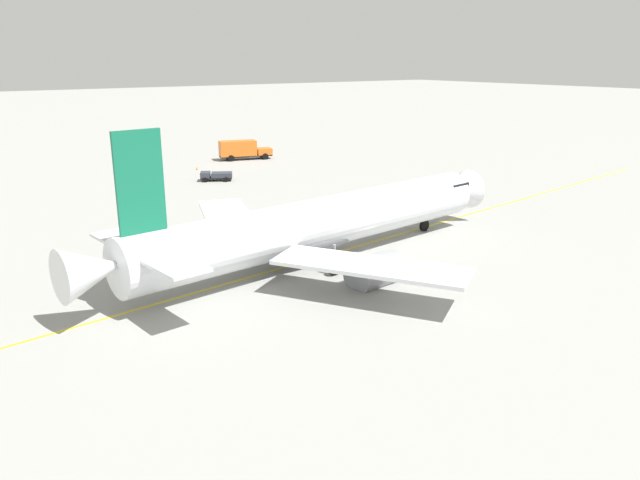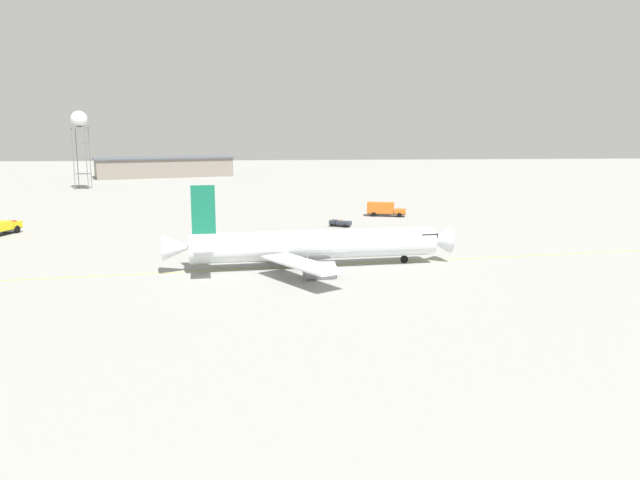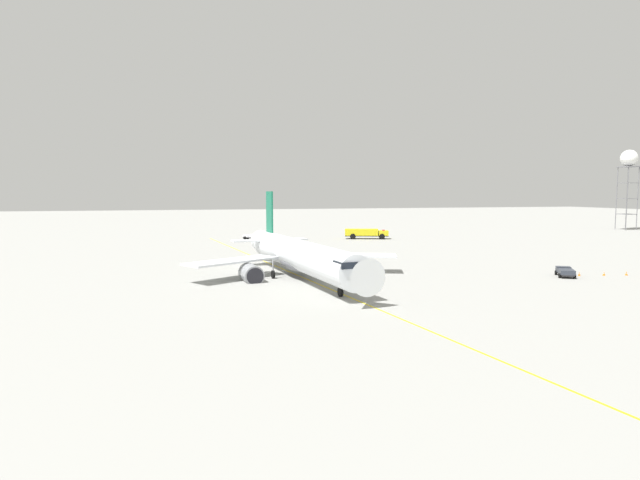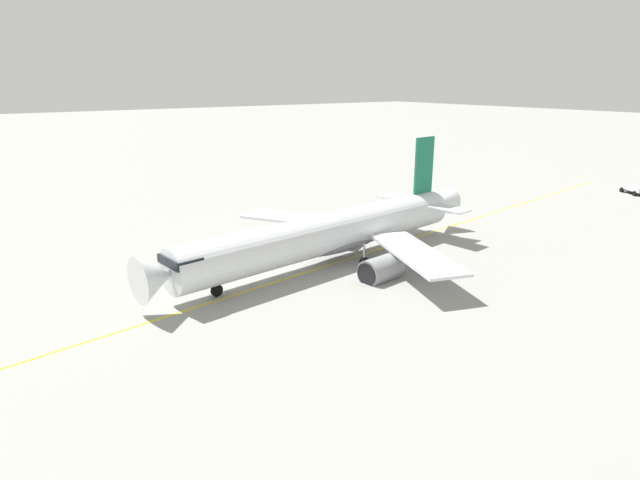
% 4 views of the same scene
% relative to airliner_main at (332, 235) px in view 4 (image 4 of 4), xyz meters
% --- Properties ---
extents(ground_plane, '(600.00, 600.00, 0.00)m').
position_rel_airliner_main_xyz_m(ground_plane, '(-0.41, -3.72, -2.94)').
color(ground_plane, gray).
extents(airliner_main, '(31.16, 41.11, 12.18)m').
position_rel_airliner_main_xyz_m(airliner_main, '(0.00, 0.00, 0.00)').
color(airliner_main, silver).
rests_on(airliner_main, ground_plane).
extents(pushback_tug_truck, '(4.96, 3.93, 1.30)m').
position_rel_airliner_main_xyz_m(pushback_tug_truck, '(2.36, 61.08, -2.14)').
color(pushback_tug_truck, '#232326').
rests_on(pushback_tug_truck, ground_plane).
extents(taxiway_centreline, '(16.23, 130.51, 0.01)m').
position_rel_airliner_main_xyz_m(taxiway_centreline, '(0.34, 2.05, -2.94)').
color(taxiway_centreline, yellow).
rests_on(taxiway_centreline, ground_plane).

